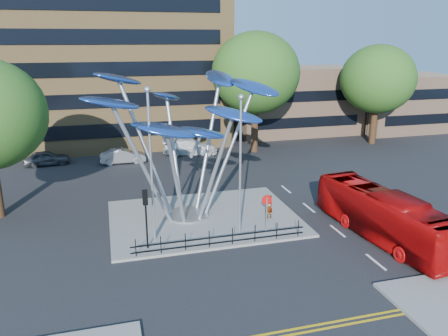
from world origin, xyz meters
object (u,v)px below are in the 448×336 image
object	(u,v)px
tree_right	(256,73)
street_lamp_right	(240,153)
street_lamp_left	(150,153)
pedestrian	(269,207)
leaf_sculpture	(183,114)
parked_car_left	(47,158)
no_entry_sign_island	(267,208)
parked_car_right	(190,147)
parked_car_mid	(123,156)
traffic_light_island	(146,207)
tree_far	(378,79)
red_bus	(383,215)

from	to	relation	value
tree_right	street_lamp_right	bearing A→B (deg)	-111.54
street_lamp_left	pedestrian	size ratio (longest dim) A/B	5.57
leaf_sculpture	parked_car_left	xyz separation A→B (m)	(-10.25, 15.55, -6.18)
tree_right	no_entry_sign_island	xyz separation A→B (m)	(-6.00, -19.48, -6.22)
tree_right	parked_car_right	bearing A→B (deg)	175.01
leaf_sculpture	street_lamp_left	xyz separation A→B (m)	(-2.43, -3.18, -1.52)
tree_right	parked_car_left	bearing A→B (deg)	179.35
pedestrian	parked_car_mid	distance (m)	18.41
traffic_light_island	no_entry_sign_island	world-z (taller)	traffic_light_island
no_entry_sign_island	traffic_light_island	bearing A→B (deg)	-179.87
traffic_light_island	leaf_sculpture	bearing A→B (deg)	54.96
tree_far	leaf_sculpture	world-z (taller)	tree_far
red_bus	parked_car_mid	world-z (taller)	red_bus
leaf_sculpture	parked_car_right	size ratio (longest dim) A/B	2.32
no_entry_sign_island	parked_car_left	size ratio (longest dim) A/B	0.60
red_bus	parked_car_left	xyz separation A→B (m)	(-20.82, 21.75, -0.75)
tree_far	parked_car_mid	distance (m)	28.19
street_lamp_right	pedestrian	bearing A→B (deg)	34.05
traffic_light_island	pedestrian	xyz separation A→B (m)	(8.00, 2.19, -1.67)
red_bus	parked_car_mid	size ratio (longest dim) A/B	2.45
tree_right	parked_car_right	world-z (taller)	tree_right
street_lamp_right	red_bus	distance (m)	9.15
red_bus	pedestrian	world-z (taller)	red_bus
street_lamp_right	pedestrian	xyz separation A→B (m)	(2.50, 1.69, -4.15)
leaf_sculpture	street_lamp_left	size ratio (longest dim) A/B	1.45
pedestrian	parked_car_mid	world-z (taller)	pedestrian
parked_car_mid	street_lamp_left	bearing A→B (deg)	-177.60
tree_far	parked_car_right	xyz separation A→B (m)	(-20.66, 0.58, -6.31)
tree_far	parked_car_left	size ratio (longest dim) A/B	2.67
no_entry_sign_island	parked_car_mid	bearing A→B (deg)	111.85
street_lamp_right	pedestrian	size ratio (longest dim) A/B	5.25
street_lamp_right	parked_car_right	distance (m)	20.07
parked_car_mid	red_bus	bearing A→B (deg)	-146.54
parked_car_mid	parked_car_right	world-z (taller)	parked_car_right
tree_right	pedestrian	xyz separation A→B (m)	(-5.00, -17.31, -7.10)
tree_far	leaf_sculpture	xyz separation A→B (m)	(-24.07, -15.32, -0.23)
pedestrian	street_lamp_left	bearing A→B (deg)	-11.87
leaf_sculpture	red_bus	bearing A→B (deg)	-30.40
tree_far	street_lamp_right	world-z (taller)	tree_far
red_bus	parked_car_right	xyz separation A→B (m)	(-7.16, 22.10, -0.64)
no_entry_sign_island	parked_car_mid	size ratio (longest dim) A/B	0.58
red_bus	parked_car_right	world-z (taller)	red_bus
tree_right	tree_far	world-z (taller)	tree_right
leaf_sculpture	parked_car_mid	distance (m)	16.00
red_bus	pedestrian	size ratio (longest dim) A/B	6.52
tree_far	street_lamp_right	distance (m)	28.76
traffic_light_island	parked_car_left	distance (m)	21.13
street_lamp_right	red_bus	bearing A→B (deg)	-17.49
leaf_sculpture	no_entry_sign_island	xyz separation A→B (m)	(4.07, -4.16, -5.06)
parked_car_left	tree_right	bearing A→B (deg)	-98.05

